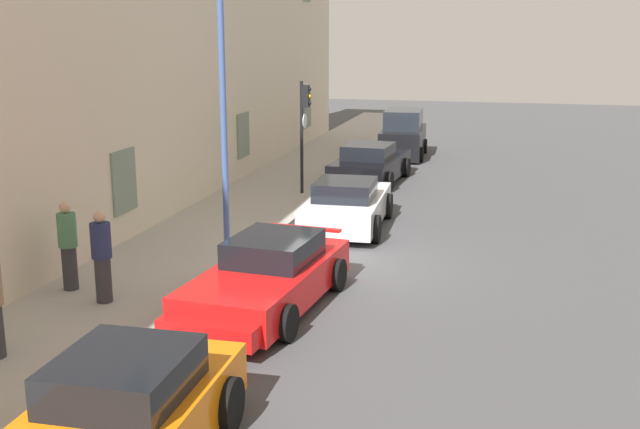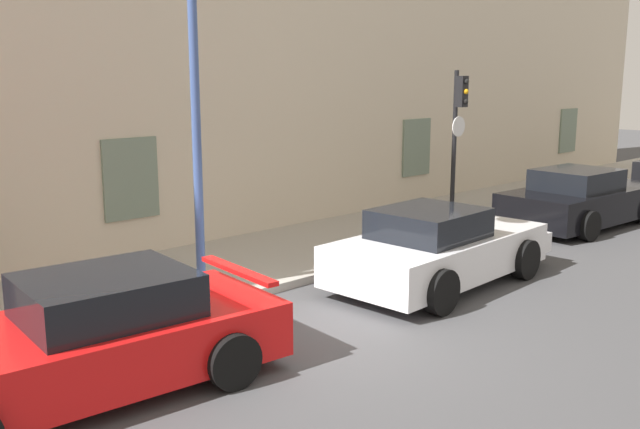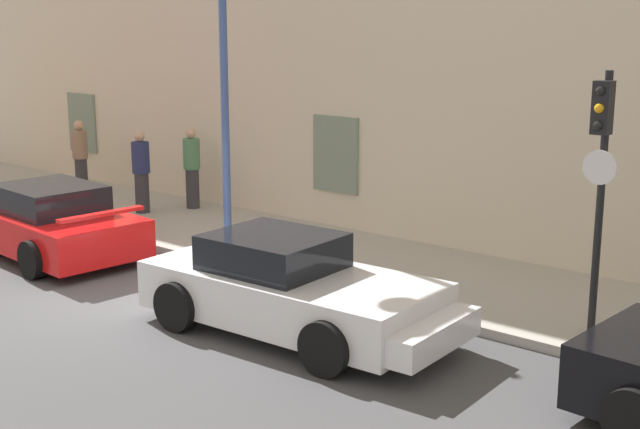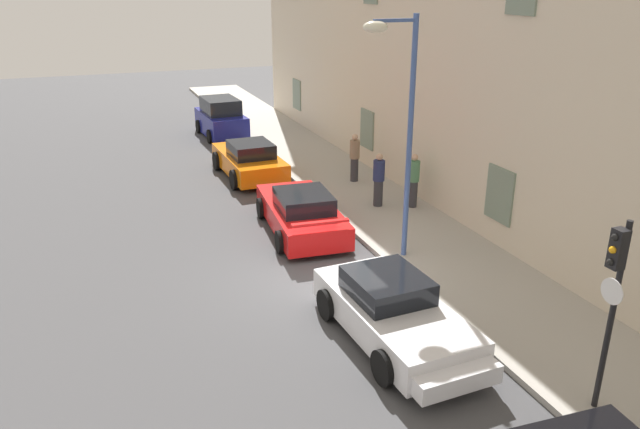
# 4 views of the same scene
# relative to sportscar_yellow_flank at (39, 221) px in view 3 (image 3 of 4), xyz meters

# --- Properties ---
(ground_plane) EXTENTS (80.00, 80.00, 0.00)m
(ground_plane) POSITION_rel_sportscar_yellow_flank_xyz_m (3.34, -0.62, -0.58)
(ground_plane) COLOR #444447
(sidewalk) EXTENTS (60.00, 3.32, 0.14)m
(sidewalk) POSITION_rel_sportscar_yellow_flank_xyz_m (3.34, 2.94, -0.51)
(sidewalk) COLOR #A8A399
(sidewalk) RESTS_ON ground
(sportscar_yellow_flank) EXTENTS (5.00, 2.38, 1.31)m
(sportscar_yellow_flank) POSITION_rel_sportscar_yellow_flank_xyz_m (0.00, 0.00, 0.00)
(sportscar_yellow_flank) COLOR red
(sportscar_yellow_flank) RESTS_ON ground
(sportscar_white_middle) EXTENTS (4.57, 2.21, 1.33)m
(sportscar_white_middle) POSITION_rel_sportscar_yellow_flank_xyz_m (6.52, -0.19, 0.02)
(sportscar_white_middle) COLOR white
(sportscar_white_middle) RESTS_ON ground
(traffic_light) EXTENTS (0.44, 0.36, 3.44)m
(traffic_light) POSITION_rel_sportscar_yellow_flank_xyz_m (9.74, 1.88, 1.91)
(traffic_light) COLOR black
(traffic_light) RESTS_ON sidewalk
(street_lamp) EXTENTS (0.44, 1.42, 6.16)m
(street_lamp) POSITION_rel_sportscar_yellow_flank_xyz_m (3.02, 1.48, 3.77)
(street_lamp) COLOR #3F5999
(street_lamp) RESTS_ON sidewalk
(pedestrian_admiring) EXTENTS (0.52, 0.52, 1.75)m
(pedestrian_admiring) POSITION_rel_sportscar_yellow_flank_xyz_m (-0.67, 2.93, 0.45)
(pedestrian_admiring) COLOR #333338
(pedestrian_admiring) RESTS_ON sidewalk
(pedestrian_strolling) EXTENTS (0.37, 0.37, 1.75)m
(pedestrian_strolling) POSITION_rel_sportscar_yellow_flank_xyz_m (-3.36, 3.29, 0.46)
(pedestrian_strolling) COLOR #333338
(pedestrian_strolling) RESTS_ON sidewalk
(pedestrian_bystander) EXTENTS (0.46, 0.46, 1.77)m
(pedestrian_bystander) POSITION_rel_sportscar_yellow_flank_xyz_m (-0.18, 3.94, 0.46)
(pedestrian_bystander) COLOR #333338
(pedestrian_bystander) RESTS_ON sidewalk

